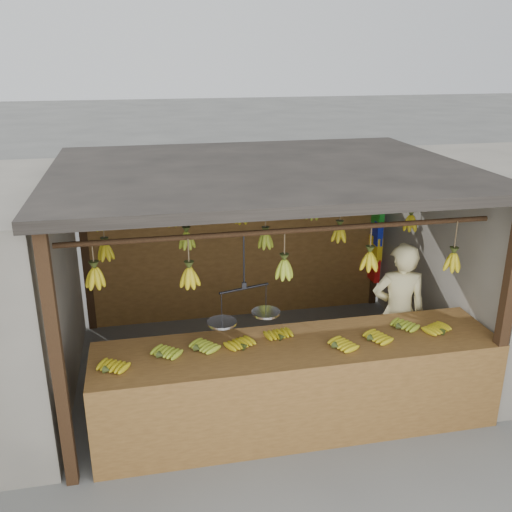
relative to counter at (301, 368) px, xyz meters
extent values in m
plane|color=#5B5B57|center=(-0.11, 1.24, -0.72)|extent=(80.00, 80.00, 0.00)
cube|color=black|center=(-2.11, -0.26, 0.43)|extent=(0.10, 0.10, 2.30)
cube|color=black|center=(1.89, -0.26, 0.43)|extent=(0.10, 0.10, 2.30)
cube|color=black|center=(-2.11, 2.74, 0.43)|extent=(0.10, 0.10, 2.30)
cube|color=black|center=(1.89, 2.74, 0.43)|extent=(0.10, 0.10, 2.30)
cube|color=black|center=(-0.11, 1.24, 1.63)|extent=(4.30, 3.30, 0.10)
cylinder|color=black|center=(-0.11, 0.24, 1.28)|extent=(4.00, 0.05, 0.05)
cylinder|color=black|center=(-0.11, 1.24, 1.28)|extent=(4.00, 0.05, 0.05)
cylinder|color=black|center=(-0.11, 2.24, 1.28)|extent=(4.00, 0.05, 0.05)
cube|color=brown|center=(-0.11, 2.74, 0.18)|extent=(4.00, 0.06, 1.80)
cube|color=brown|center=(0.01, 0.14, 0.14)|extent=(3.89, 0.86, 0.08)
cube|color=brown|center=(0.01, -0.29, -0.27)|extent=(3.89, 0.04, 0.90)
cube|color=black|center=(-1.84, -0.24, -0.31)|extent=(0.07, 0.07, 0.82)
cube|color=black|center=(1.85, -0.24, -0.31)|extent=(0.07, 0.07, 0.82)
cube|color=black|center=(-1.84, 0.52, -0.31)|extent=(0.07, 0.07, 0.82)
cube|color=black|center=(1.85, 0.52, -0.31)|extent=(0.07, 0.07, 0.82)
ellipsoid|color=#B59F13|center=(-1.75, -0.05, 0.21)|extent=(0.28, 0.30, 0.06)
ellipsoid|color=#92A523|center=(-1.29, 0.11, 0.21)|extent=(0.29, 0.30, 0.06)
ellipsoid|color=#92A523|center=(-0.95, 0.16, 0.21)|extent=(0.30, 0.29, 0.06)
ellipsoid|color=#B59F13|center=(-0.51, 0.12, 0.21)|extent=(0.26, 0.29, 0.06)
ellipsoid|color=#B59F13|center=(-0.13, 0.23, 0.21)|extent=(0.22, 0.27, 0.06)
ellipsoid|color=#B59F13|center=(0.32, -0.05, 0.21)|extent=(0.29, 0.27, 0.06)
ellipsoid|color=#B59F13|center=(0.70, 0.02, 0.21)|extent=(0.29, 0.26, 0.06)
ellipsoid|color=#92A523|center=(1.07, 0.19, 0.21)|extent=(0.30, 0.28, 0.06)
ellipsoid|color=#B59F13|center=(1.45, 0.02, 0.21)|extent=(0.26, 0.29, 0.06)
ellipsoid|color=#B59F13|center=(-1.80, 0.28, 0.95)|extent=(0.16, 0.16, 0.28)
ellipsoid|color=#B59F13|center=(-0.99, 0.20, 0.92)|extent=(0.16, 0.16, 0.28)
ellipsoid|color=#92A523|center=(-0.12, 0.26, 0.90)|extent=(0.16, 0.16, 0.28)
ellipsoid|color=#B59F13|center=(0.73, 0.28, 0.91)|extent=(0.16, 0.16, 0.28)
ellipsoid|color=#B59F13|center=(1.57, 0.20, 0.87)|extent=(0.16, 0.16, 0.28)
ellipsoid|color=#B59F13|center=(-1.76, 1.28, 0.84)|extent=(0.16, 0.16, 0.28)
ellipsoid|color=#92A523|center=(-0.92, 1.29, 0.91)|extent=(0.16, 0.16, 0.28)
ellipsoid|color=#92A523|center=(-0.07, 1.26, 0.86)|extent=(0.16, 0.16, 0.28)
ellipsoid|color=#B59F13|center=(0.76, 1.21, 0.90)|extent=(0.16, 0.16, 0.28)
ellipsoid|color=#B59F13|center=(1.63, 1.26, 0.95)|extent=(0.16, 0.16, 0.28)
ellipsoid|color=#B59F13|center=(-1.86, 2.20, 0.90)|extent=(0.16, 0.16, 0.28)
ellipsoid|color=#B59F13|center=(-1.01, 2.24, 0.88)|extent=(0.16, 0.16, 0.28)
ellipsoid|color=#B59F13|center=(-0.15, 2.28, 0.85)|extent=(0.16, 0.16, 0.28)
ellipsoid|color=#92A523|center=(0.77, 2.23, 0.87)|extent=(0.16, 0.16, 0.28)
ellipsoid|color=#92A523|center=(1.58, 2.27, 0.95)|extent=(0.16, 0.16, 0.28)
cylinder|color=black|center=(-0.50, 0.24, 1.02)|extent=(0.02, 0.02, 0.53)
cylinder|color=black|center=(-0.50, 0.24, 0.75)|extent=(0.49, 0.16, 0.02)
cylinder|color=silver|center=(-0.72, 0.18, 0.45)|extent=(0.27, 0.27, 0.02)
cylinder|color=silver|center=(-0.28, 0.30, 0.45)|extent=(0.27, 0.27, 0.02)
imported|color=beige|center=(1.32, 0.75, 0.09)|extent=(0.66, 0.50, 1.62)
cube|color=#199926|center=(1.83, 2.59, 0.71)|extent=(0.08, 0.26, 0.34)
cube|color=#1426BF|center=(1.83, 2.59, 0.42)|extent=(0.08, 0.26, 0.34)
cube|color=yellow|center=(1.83, 2.59, 0.19)|extent=(0.08, 0.26, 0.34)
cube|color=red|center=(1.83, 2.59, -0.13)|extent=(0.08, 0.26, 0.34)
camera|label=1|loc=(-1.37, -4.49, 2.81)|focal=40.00mm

